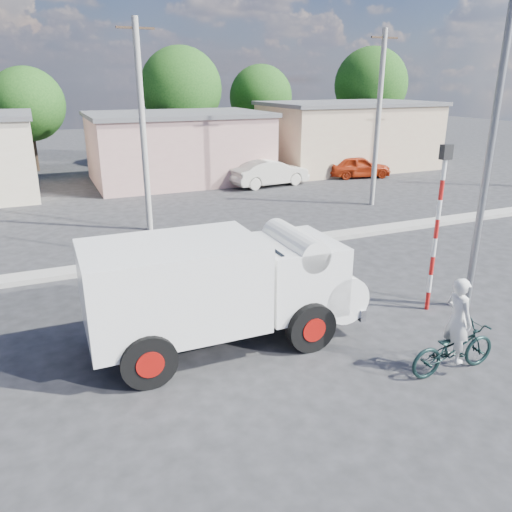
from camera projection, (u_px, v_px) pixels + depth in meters
name	position (u px, v px, depth m)	size (l,w,h in m)	color
ground_plane	(359.00, 361.00, 10.92)	(120.00, 120.00, 0.00)	#242427
median	(230.00, 250.00, 17.81)	(40.00, 0.80, 0.16)	#99968E
truck	(226.00, 285.00, 11.29)	(6.28, 2.60, 2.58)	black
bicycle	(453.00, 348.00, 10.38)	(0.72, 2.07, 1.09)	black
cyclist	(456.00, 333.00, 10.26)	(0.66, 0.44, 1.82)	white
car_cream	(269.00, 173.00, 28.82)	(1.62, 4.66, 1.53)	beige
car_red	(359.00, 167.00, 31.34)	(1.59, 3.95, 1.35)	#9E270C
traffic_pole	(438.00, 216.00, 12.56)	(0.28, 0.18, 4.36)	red
streetlight	(490.00, 118.00, 11.86)	(2.34, 0.22, 9.00)	slate
building_row	(163.00, 146.00, 29.64)	(37.80, 7.30, 4.44)	beige
tree_row	(176.00, 92.00, 35.26)	(43.62, 7.43, 8.42)	#38281E
utility_poles	(267.00, 124.00, 21.16)	(35.40, 0.24, 8.00)	#99968E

